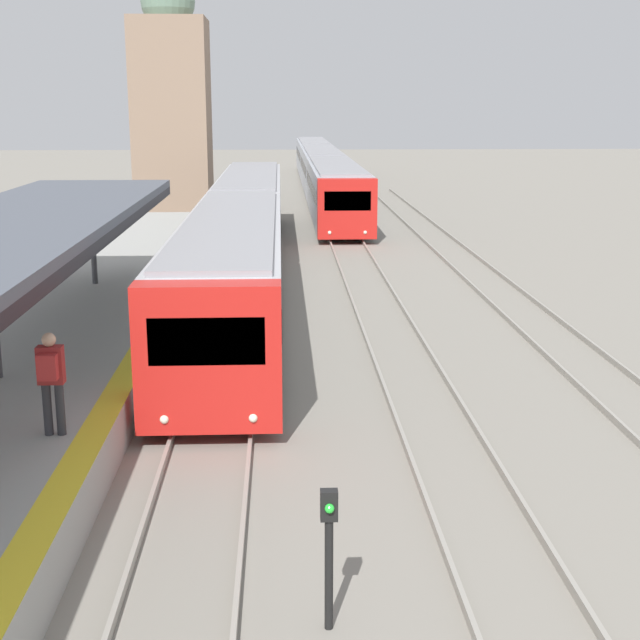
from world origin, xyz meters
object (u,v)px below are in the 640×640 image
person_on_platform (51,376)px  train_near (243,230)px  signal_post_near (329,544)px  train_far (322,168)px

person_on_platform → train_near: train_near is taller
person_on_platform → signal_post_near: 5.90m
train_far → signal_post_near: 53.21m
person_on_platform → signal_post_near: bearing=-45.3°
train_near → train_far: train_near is taller
person_on_platform → train_far: 49.43m
train_near → person_on_platform: bearing=-97.4°
train_far → person_on_platform: bearing=-97.5°
train_near → train_far: 31.55m
train_near → signal_post_near: bearing=-85.3°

